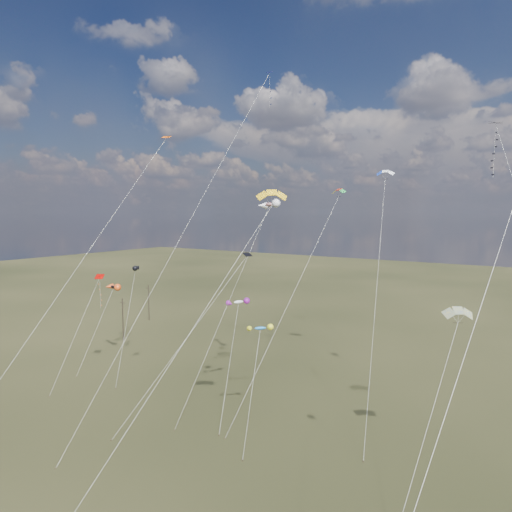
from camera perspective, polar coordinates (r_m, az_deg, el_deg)
The scene contains 17 objects.
ground at distance 46.04m, azimuth -13.96°, elevation -26.24°, with size 400.00×400.00×0.00m, color black.
utility_pole_near at distance 89.86m, azimuth -16.31°, elevation -7.58°, with size 1.40×0.20×8.00m.
utility_pole_far at distance 104.79m, azimuth -13.27°, elevation -5.64°, with size 1.40×0.20×8.00m.
diamond_black_high at distance 52.73m, azimuth 28.26°, elevation 9.82°, with size 12.50×18.37×33.40m.
diamond_navy_tall at distance 63.26m, azimuth -0.13°, elevation 17.31°, with size 4.94×31.57×43.27m.
diamond_black_mid at distance 52.47m, azimuth -5.02°, elevation -5.16°, with size 8.69×14.41×19.38m.
diamond_red_low at distance 69.13m, azimuth -19.12°, elevation -4.60°, with size 1.51×9.28×15.21m.
diamond_orange_center at distance 46.76m, azimuth -19.12°, elevation 2.36°, with size 7.43×23.52×32.17m.
parafoil_yellow at distance 40.97m, azimuth 1.91°, elevation 7.80°, with size 8.17×20.73×26.54m.
parafoil_blue_white at distance 65.88m, azimuth 15.85°, elevation 10.02°, with size 7.01×22.77×30.29m.
parafoil_striped at distance 44.94m, azimuth 23.98°, elevation -6.30°, with size 3.12×14.07×15.99m.
parafoil_tricolor at distance 65.68m, azimuth 10.22°, elevation 7.96°, with size 3.64×24.40×27.78m.
novelty_black_orange at distance 77.01m, azimuth -17.42°, elevation -3.72°, with size 3.19×9.21×12.72m.
novelty_orange_black at distance 72.11m, azimuth -14.84°, elevation -1.52°, with size 5.68×9.23×16.05m.
novelty_white_purple at distance 57.96m, azimuth -2.21°, elevation -5.80°, with size 4.79×10.49×13.20m.
novelty_redwhite_stripe at distance 61.60m, azimuth 1.60°, elevation 6.39°, with size 4.16×18.51×25.76m.
novelty_blue_yellow at distance 50.28m, azimuth 0.52°, elevation -9.07°, with size 3.34×7.60×11.90m.
Camera 1 is at (29.28, -26.08, 24.12)m, focal length 32.00 mm.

